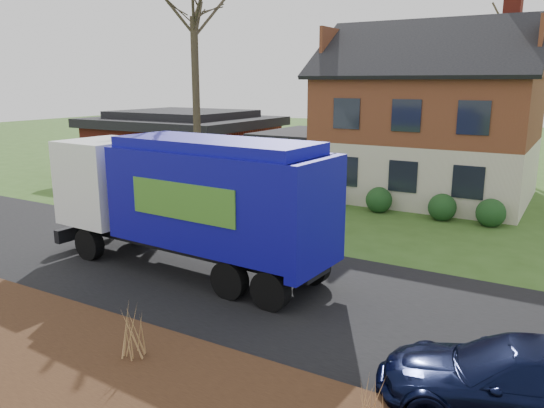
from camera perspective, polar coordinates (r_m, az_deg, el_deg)
The scene contains 11 objects.
ground at distance 14.96m, azimuth -5.78°, elevation -7.95°, with size 120.00×120.00×0.00m, color #31511B.
road at distance 14.96m, azimuth -5.78°, elevation -7.91°, with size 80.00×7.00×0.02m, color black.
mulch_verge at distance 11.47m, azimuth -22.21°, elevation -14.91°, with size 80.00×3.50×0.30m, color black.
main_house at distance 26.06m, azimuth 15.51°, elevation 9.68°, with size 12.95×8.95×9.26m.
ranch_house at distance 31.82m, azimuth -9.46°, elevation 6.49°, with size 9.80×8.20×3.70m.
garbage_truck at distance 15.03m, azimuth -8.79°, elevation 0.91°, with size 9.12×2.88×3.86m.
silver_sedan at distance 21.00m, azimuth -7.78°, elevation 0.44°, with size 1.70×4.89×1.61m, color #A0A3A7.
navy_wagon at distance 9.77m, azimuth 25.30°, elevation -16.92°, with size 1.87×4.59×1.33m, color black.
tree_back at distance 34.41m, azimuth 24.72°, elevation 17.17°, with size 3.22×3.22×10.20m.
grass_clump_mid at distance 10.45m, azimuth -14.67°, elevation -13.20°, with size 0.35×0.29×0.99m.
grass_clump_east at distance 8.47m, azimuth 10.46°, elevation -20.32°, with size 0.33×0.27×0.82m.
Camera 1 is at (8.36, -11.20, 5.34)m, focal length 35.00 mm.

